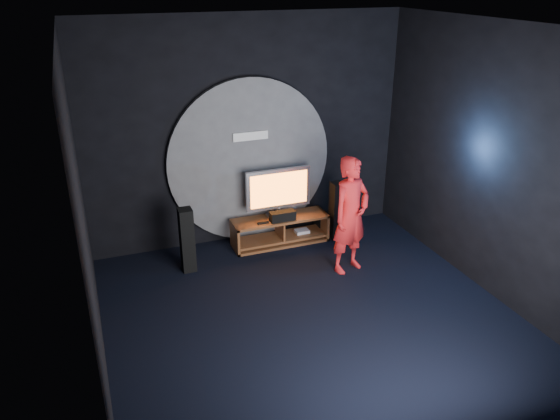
% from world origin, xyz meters
% --- Properties ---
extents(floor, '(5.00, 5.00, 0.00)m').
position_xyz_m(floor, '(0.00, 0.00, 0.00)').
color(floor, black).
rests_on(floor, ground).
extents(back_wall, '(5.00, 0.04, 3.50)m').
position_xyz_m(back_wall, '(0.00, 2.50, 1.75)').
color(back_wall, black).
rests_on(back_wall, ground).
extents(front_wall, '(5.00, 0.04, 3.50)m').
position_xyz_m(front_wall, '(0.00, -2.50, 1.75)').
color(front_wall, black).
rests_on(front_wall, ground).
extents(left_wall, '(0.04, 5.00, 3.50)m').
position_xyz_m(left_wall, '(-2.50, 0.00, 1.75)').
color(left_wall, black).
rests_on(left_wall, ground).
extents(right_wall, '(0.04, 5.00, 3.50)m').
position_xyz_m(right_wall, '(2.50, 0.00, 1.75)').
color(right_wall, black).
rests_on(right_wall, ground).
extents(ceiling, '(5.00, 5.00, 0.01)m').
position_xyz_m(ceiling, '(0.00, 0.00, 3.50)').
color(ceiling, black).
rests_on(ceiling, back_wall).
extents(wall_disc_panel, '(2.60, 0.11, 2.60)m').
position_xyz_m(wall_disc_panel, '(0.00, 2.44, 1.30)').
color(wall_disc_panel, '#515156').
rests_on(wall_disc_panel, ground).
extents(media_console, '(1.53, 0.45, 0.45)m').
position_xyz_m(media_console, '(0.36, 2.05, 0.19)').
color(media_console, brown).
rests_on(media_console, ground).
extents(tv, '(1.04, 0.22, 0.78)m').
position_xyz_m(tv, '(0.35, 2.12, 0.88)').
color(tv, silver).
rests_on(tv, media_console).
extents(center_speaker, '(0.40, 0.15, 0.15)m').
position_xyz_m(center_speaker, '(0.35, 1.93, 0.53)').
color(center_speaker, black).
rests_on(center_speaker, media_console).
extents(remote, '(0.18, 0.05, 0.02)m').
position_xyz_m(remote, '(0.03, 1.93, 0.46)').
color(remote, black).
rests_on(remote, media_console).
extents(tower_speaker_left, '(0.19, 0.21, 0.97)m').
position_xyz_m(tower_speaker_left, '(-1.20, 1.72, 0.48)').
color(tower_speaker_left, black).
rests_on(tower_speaker_left, ground).
extents(tower_speaker_right, '(0.19, 0.21, 0.97)m').
position_xyz_m(tower_speaker_right, '(1.27, 1.90, 0.48)').
color(tower_speaker_right, black).
rests_on(tower_speaker_right, ground).
extents(subwoofer, '(0.27, 0.27, 0.29)m').
position_xyz_m(subwoofer, '(1.20, 2.22, 0.15)').
color(subwoofer, black).
rests_on(subwoofer, ground).
extents(player, '(0.72, 0.58, 1.72)m').
position_xyz_m(player, '(1.00, 0.93, 0.86)').
color(player, red).
rests_on(player, ground).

